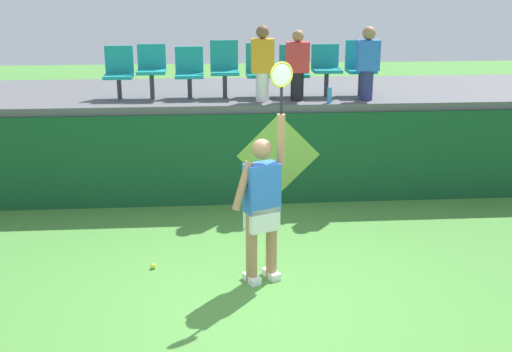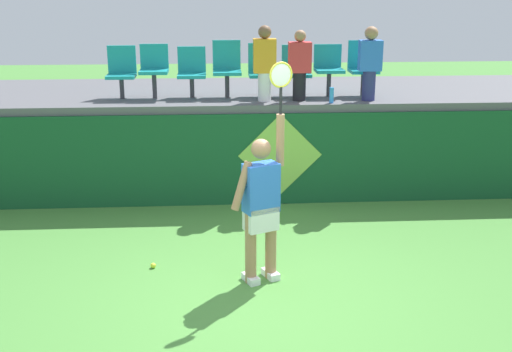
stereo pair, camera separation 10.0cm
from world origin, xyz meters
name	(u,v)px [view 1 (the left image)]	position (x,y,z in m)	size (l,w,h in m)	color
ground_plane	(263,298)	(0.00, 0.00, 0.00)	(40.00, 40.00, 0.00)	#478438
court_back_wall	(245,159)	(0.00, 3.17, 0.71)	(10.63, 0.20, 1.41)	#144C28
spectator_platform	(240,93)	(0.00, 4.51, 1.47)	(10.63, 2.78, 0.12)	#56565B
tennis_player	(262,203)	(0.03, 0.47, 0.94)	(0.71, 0.39, 2.50)	white
tennis_ball	(153,266)	(-1.24, 0.86, 0.03)	(0.07, 0.07, 0.07)	#D1E533
water_bottle	(329,95)	(1.29, 3.24, 1.65)	(0.07, 0.07, 0.24)	#338CE5
stadium_chair_0	(119,70)	(-1.91, 3.90, 1.96)	(0.44, 0.42, 0.80)	#38383D
stadium_chair_1	(152,67)	(-1.40, 3.90, 2.01)	(0.44, 0.42, 0.82)	#38383D
stadium_chair_2	(189,70)	(-0.82, 3.90, 1.96)	(0.44, 0.42, 0.78)	#38383D
stadium_chair_3	(224,66)	(-0.27, 3.91, 2.01)	(0.44, 0.42, 0.87)	#38383D
stadium_chair_4	(260,69)	(0.30, 3.91, 1.97)	(0.44, 0.42, 0.82)	#38383D
stadium_chair_5	(294,69)	(0.83, 3.90, 1.96)	(0.44, 0.42, 0.80)	#38383D
stadium_chair_6	(326,66)	(1.35, 3.90, 2.00)	(0.44, 0.42, 0.80)	#38383D
stadium_chair_7	(360,65)	(1.90, 3.91, 2.01)	(0.44, 0.42, 0.86)	#38383D
spectator_0	(368,62)	(1.90, 3.43, 2.12)	(0.34, 0.20, 1.12)	navy
spectator_1	(263,62)	(0.30, 3.47, 2.13)	(0.34, 0.20, 1.14)	white
spectator_2	(297,64)	(0.83, 3.48, 2.09)	(0.34, 0.20, 1.07)	black
wall_signage_mount	(278,204)	(0.50, 3.06, 0.00)	(1.27, 0.01, 1.41)	#144C28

